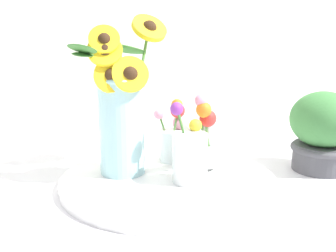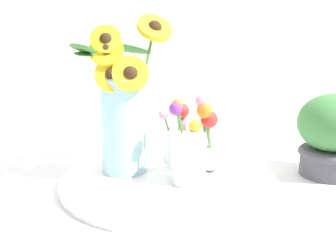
% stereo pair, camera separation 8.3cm
% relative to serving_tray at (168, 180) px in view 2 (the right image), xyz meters
% --- Properties ---
extents(ground_plane, '(6.00, 6.00, 0.00)m').
position_rel_serving_tray_xyz_m(ground_plane, '(0.04, -0.10, -0.01)').
color(ground_plane, silver).
extents(serving_tray, '(0.50, 0.50, 0.02)m').
position_rel_serving_tray_xyz_m(serving_tray, '(0.00, 0.00, 0.00)').
color(serving_tray, white).
rests_on(serving_tray, ground_plane).
extents(mason_jar_sunflowers, '(0.27, 0.22, 0.38)m').
position_rel_serving_tray_xyz_m(mason_jar_sunflowers, '(-0.10, 0.06, 0.16)').
color(mason_jar_sunflowers, '#9ED1D6').
rests_on(mason_jar_sunflowers, serving_tray).
extents(vase_small_center, '(0.08, 0.10, 0.18)m').
position_rel_serving_tray_xyz_m(vase_small_center, '(0.04, -0.04, 0.07)').
color(vase_small_center, white).
rests_on(vase_small_center, serving_tray).
extents(vase_bulb_right, '(0.08, 0.08, 0.19)m').
position_rel_serving_tray_xyz_m(vase_bulb_right, '(0.10, 0.01, 0.08)').
color(vase_bulb_right, white).
rests_on(vase_bulb_right, serving_tray).
extents(vase_small_back, '(0.10, 0.09, 0.15)m').
position_rel_serving_tray_xyz_m(vase_small_back, '(0.05, 0.11, 0.06)').
color(vase_small_back, white).
rests_on(vase_small_back, serving_tray).
extents(potted_plant, '(0.16, 0.16, 0.20)m').
position_rel_serving_tray_xyz_m(potted_plant, '(0.40, -0.02, 0.10)').
color(potted_plant, '#4C4C51').
rests_on(potted_plant, ground_plane).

